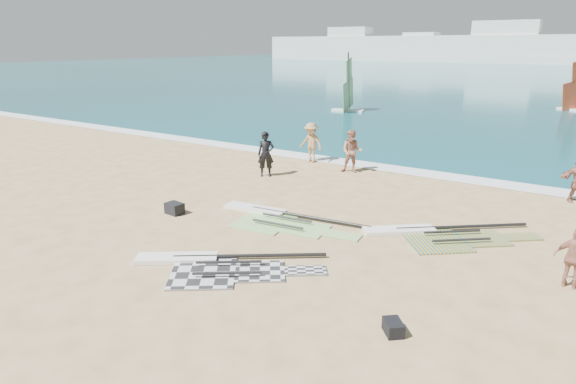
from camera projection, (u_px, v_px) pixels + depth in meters
The scene contains 15 objects.
ground at pixel (249, 281), 11.77m from camera, with size 300.00×300.00×0.00m, color tan.
sea at pixel (576, 68), 117.77m from camera, with size 300.00×240.00×0.06m, color #0B4C52.
surf_line at pixel (414, 173), 21.65m from camera, with size 300.00×1.20×0.04m, color white.
far_town at pixel (520, 48), 139.05m from camera, with size 160.00×8.00×12.00m.
rig_grey at pixel (213, 265), 12.49m from camera, with size 4.87×3.74×0.20m.
rig_green at pixel (276, 218), 15.86m from camera, with size 5.30×2.26×0.20m.
rig_orange at pixel (437, 235), 14.48m from camera, with size 4.86×3.96×0.20m.
gear_bag_near at pixel (175, 208), 16.36m from camera, with size 0.60×0.43×0.38m, color black.
gear_bag_far at pixel (393, 327), 9.58m from camera, with size 0.47×0.33×0.28m, color black.
person_wetsuit at pixel (266, 154), 20.80m from camera, with size 0.71×0.47×1.96m, color black.
beachgoer_left at pixel (352, 151), 21.41m from camera, with size 0.94×0.73×1.93m, color #AB715D.
beachgoer_mid at pixel (311, 143), 23.27m from camera, with size 1.25×0.72×1.94m, color #A87E50.
beachgoer_back at pixel (575, 258), 11.24m from camera, with size 0.88×0.36×1.49m, color #A96D5B.
windsurfer_left at pixel (348, 95), 40.68m from camera, with size 2.81×3.29×4.96m.
windsurfer_centre at pixel (575, 95), 41.23m from camera, with size 2.56×2.62×4.77m.
Camera 1 is at (6.56, -8.39, 5.55)m, focal length 30.00 mm.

